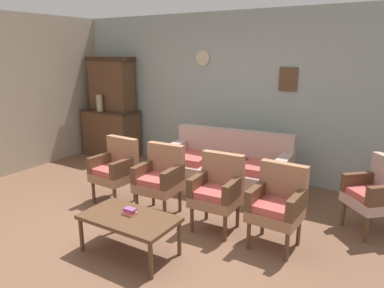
{
  "coord_description": "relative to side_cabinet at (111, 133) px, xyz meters",
  "views": [
    {
      "loc": [
        2.54,
        -2.9,
        2.07
      ],
      "look_at": [
        0.1,
        1.09,
        0.85
      ],
      "focal_mm": 33.5,
      "sensor_mm": 36.0,
      "label": 1
    }
  ],
  "objects": [
    {
      "name": "armchair_by_doorway",
      "position": [
        1.68,
        -1.67,
        0.03
      ],
      "size": [
        0.54,
        0.51,
        0.9
      ],
      "color": "#9E6B4C",
      "rests_on": "ground"
    },
    {
      "name": "ground_plane",
      "position": [
        2.53,
        -2.25,
        -0.47
      ],
      "size": [
        7.68,
        7.68,
        0.0
      ],
      "primitive_type": "plane",
      "color": "brown"
    },
    {
      "name": "floral_couch",
      "position": [
        2.84,
        -0.52,
        -0.14
      ],
      "size": [
        1.91,
        0.94,
        0.9
      ],
      "color": "tan",
      "rests_on": "ground"
    },
    {
      "name": "cabinet_upper_hutch",
      "position": [
        0.0,
        0.08,
        0.98
      ],
      "size": [
        0.99,
        0.38,
        1.03
      ],
      "color": "brown",
      "rests_on": "side_cabinet"
    },
    {
      "name": "vase_on_cabinet",
      "position": [
        -0.09,
        -0.18,
        0.62
      ],
      "size": [
        0.12,
        0.12,
        0.32
      ],
      "primitive_type": "cylinder",
      "color": "tan",
      "rests_on": "side_cabinet"
    },
    {
      "name": "wall_back_with_decor",
      "position": [
        2.53,
        0.38,
        0.89
      ],
      "size": [
        6.4,
        0.09,
        2.7
      ],
      "color": "#939E99",
      "rests_on": "ground"
    },
    {
      "name": "wingback_chair_by_fireplace",
      "position": [
        4.86,
        -0.77,
        0.03
      ],
      "size": [
        0.71,
        0.71,
        0.9
      ],
      "color": "tan",
      "rests_on": "ground"
    },
    {
      "name": "coffee_table",
      "position": [
        2.75,
        -2.61,
        -0.09
      ],
      "size": [
        1.0,
        0.56,
        0.42
      ],
      "color": "brown",
      "rests_on": "ground"
    },
    {
      "name": "book_stack_on_table",
      "position": [
        2.73,
        -2.57,
        -0.02
      ],
      "size": [
        0.13,
        0.11,
        0.07
      ],
      "color": "#D17656",
      "rests_on": "coffee_table"
    },
    {
      "name": "armchair_near_couch_end",
      "position": [
        2.44,
        -1.65,
        0.03
      ],
      "size": [
        0.55,
        0.52,
        0.9
      ],
      "color": "#9E6B4C",
      "rests_on": "ground"
    },
    {
      "name": "armchair_row_middle",
      "position": [
        3.99,
        -1.65,
        0.03
      ],
      "size": [
        0.54,
        0.51,
        0.9
      ],
      "color": "#9E6B4C",
      "rests_on": "ground"
    },
    {
      "name": "side_cabinet",
      "position": [
        0.0,
        0.0,
        0.0
      ],
      "size": [
        1.16,
        0.55,
        0.93
      ],
      "color": "brown",
      "rests_on": "ground"
    },
    {
      "name": "armchair_near_cabinet",
      "position": [
        3.26,
        -1.64,
        0.03
      ],
      "size": [
        0.54,
        0.51,
        0.9
      ],
      "color": "#9E6B4C",
      "rests_on": "ground"
    }
  ]
}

